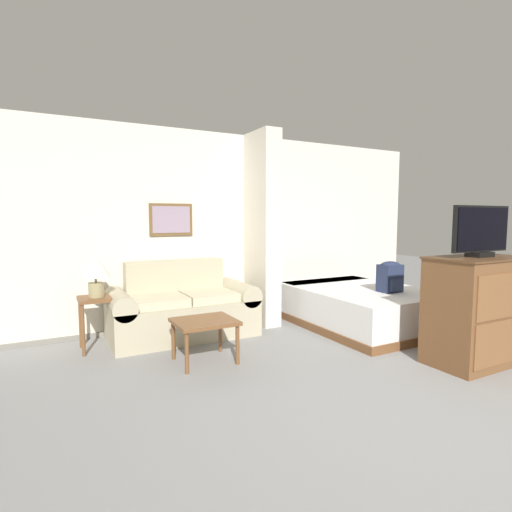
# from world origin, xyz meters

# --- Properties ---
(ground_plane) EXTENTS (20.00, 20.00, 0.00)m
(ground_plane) POSITION_xyz_m (0.00, 0.00, 0.00)
(ground_plane) COLOR gray
(wall_back) EXTENTS (6.38, 0.16, 2.60)m
(wall_back) POSITION_xyz_m (-0.00, 3.57, 1.29)
(wall_back) COLOR silver
(wall_back) RESTS_ON ground_plane
(wall_partition_pillar) EXTENTS (0.24, 0.64, 2.60)m
(wall_partition_pillar) POSITION_xyz_m (0.27, 3.19, 1.30)
(wall_partition_pillar) COLOR silver
(wall_partition_pillar) RESTS_ON ground_plane
(couch) EXTENTS (1.76, 0.84, 0.91)m
(couch) POSITION_xyz_m (-0.91, 3.09, 0.33)
(couch) COLOR #B7AD8E
(couch) RESTS_ON ground_plane
(coffee_table) EXTENTS (0.60, 0.52, 0.43)m
(coffee_table) POSITION_xyz_m (-0.98, 2.12, 0.37)
(coffee_table) COLOR brown
(coffee_table) RESTS_ON ground_plane
(side_table) EXTENTS (0.38, 0.38, 0.59)m
(side_table) POSITION_xyz_m (-1.89, 3.02, 0.47)
(side_table) COLOR brown
(side_table) RESTS_ON ground_plane
(table_lamp) EXTENTS (0.32, 0.32, 0.46)m
(table_lamp) POSITION_xyz_m (-1.89, 3.02, 0.89)
(table_lamp) COLOR tan
(table_lamp) RESTS_ON side_table
(tv_dresser) EXTENTS (1.01, 0.58, 1.07)m
(tv_dresser) POSITION_xyz_m (1.41, 0.82, 0.54)
(tv_dresser) COLOR brown
(tv_dresser) RESTS_ON ground_plane
(tv) EXTENTS (0.81, 0.16, 0.50)m
(tv) POSITION_xyz_m (1.41, 0.82, 1.32)
(tv) COLOR black
(tv) RESTS_ON tv_dresser
(bed) EXTENTS (1.56, 2.03, 0.51)m
(bed) POSITION_xyz_m (1.39, 2.46, 0.26)
(bed) COLOR brown
(bed) RESTS_ON ground_plane
(backpack) EXTENTS (0.28, 0.23, 0.39)m
(backpack) POSITION_xyz_m (1.52, 2.06, 0.71)
(backpack) COLOR #232D4C
(backpack) RESTS_ON bed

